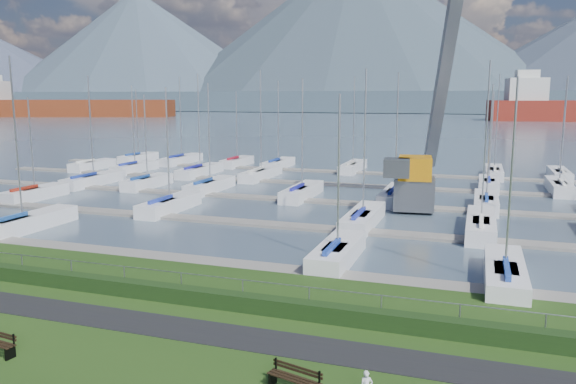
% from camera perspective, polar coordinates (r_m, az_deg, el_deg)
% --- Properties ---
extents(path, '(160.00, 2.00, 0.04)m').
position_cam_1_polar(path, '(23.35, -12.24, -13.21)').
color(path, black).
rests_on(path, grass).
extents(water, '(800.00, 540.00, 0.20)m').
position_cam_1_polar(water, '(281.73, 16.57, 7.37)').
color(water, '#495A6B').
extents(hedge, '(80.00, 0.70, 0.70)m').
position_cam_1_polar(hedge, '(25.33, -9.20, -10.43)').
color(hedge, '#1A3112').
rests_on(hedge, grass).
extents(fence, '(80.00, 0.04, 0.04)m').
position_cam_1_polar(fence, '(25.39, -8.83, -8.35)').
color(fence, gray).
rests_on(fence, grass).
extents(foothill, '(900.00, 80.00, 12.00)m').
position_cam_1_polar(foothill, '(351.54, 17.10, 8.77)').
color(foothill, '#485B69').
rests_on(foothill, water).
extents(mountains, '(1190.00, 360.00, 115.00)m').
position_cam_1_polar(mountains, '(427.65, 18.73, 14.24)').
color(mountains, '#424A61').
rests_on(mountains, water).
extents(docks, '(90.00, 41.60, 0.25)m').
position_cam_1_polar(docks, '(49.54, 5.21, -1.09)').
color(docks, slate).
rests_on(docks, water).
extents(bench_right, '(1.85, 0.87, 0.85)m').
position_cam_1_polar(bench_right, '(18.22, 0.70, -18.45)').
color(bench_right, black).
rests_on(bench_right, grass).
extents(person, '(0.44, 0.36, 1.04)m').
position_cam_1_polar(person, '(17.94, 7.99, -18.65)').
color(person, silver).
rests_on(person, grass).
extents(crane, '(6.17, 13.23, 22.35)m').
position_cam_1_polar(crane, '(47.63, 13.57, 4.98)').
color(crane, slate).
rests_on(crane, water).
extents(cargo_ship_west, '(99.33, 48.15, 21.50)m').
position_cam_1_polar(cargo_ship_west, '(285.30, -22.47, 7.86)').
color(cargo_ship_west, maroon).
rests_on(cargo_ship_west, water).
extents(sailboat_fleet, '(75.96, 48.89, 12.58)m').
position_cam_1_polar(sailboat_fleet, '(52.82, 5.29, 5.66)').
color(sailboat_fleet, navy).
rests_on(sailboat_fleet, water).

